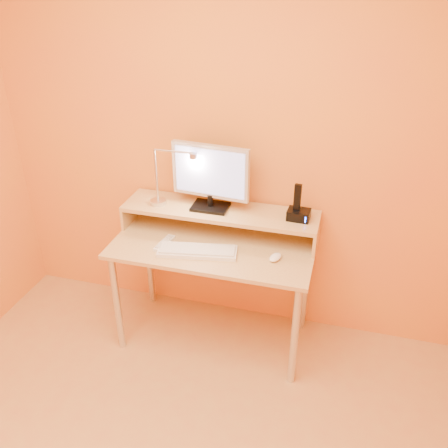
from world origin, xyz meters
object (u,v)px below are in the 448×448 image
(keyboard, at_px, (197,251))
(remote_control, at_px, (164,243))
(monitor_panel, at_px, (210,171))
(mouse, at_px, (275,257))
(lamp_base, at_px, (158,202))
(phone_dock, at_px, (299,215))

(keyboard, xyz_separation_m, remote_control, (-0.22, 0.04, -0.00))
(monitor_panel, relative_size, keyboard, 1.05)
(monitor_panel, bearing_deg, mouse, -21.54)
(keyboard, bearing_deg, lamp_base, 134.14)
(lamp_base, bearing_deg, monitor_panel, 6.92)
(keyboard, height_order, mouse, mouse)
(mouse, xyz_separation_m, remote_control, (-0.67, -0.01, -0.01))
(monitor_panel, relative_size, lamp_base, 4.77)
(remote_control, bearing_deg, lamp_base, 126.42)
(lamp_base, xyz_separation_m, phone_dock, (0.87, 0.03, 0.02))
(remote_control, bearing_deg, monitor_panel, 55.83)
(monitor_panel, relative_size, mouse, 4.84)
(monitor_panel, xyz_separation_m, lamp_base, (-0.33, -0.04, -0.23))
(lamp_base, relative_size, phone_dock, 0.77)
(monitor_panel, distance_m, phone_dock, 0.58)
(phone_dock, bearing_deg, mouse, -109.44)
(monitor_panel, relative_size, phone_dock, 3.67)
(phone_dock, xyz_separation_m, mouse, (-0.09, -0.22, -0.17))
(lamp_base, bearing_deg, phone_dock, 1.98)
(phone_dock, height_order, remote_control, phone_dock)
(phone_dock, xyz_separation_m, keyboard, (-0.54, -0.27, -0.18))
(monitor_panel, xyz_separation_m, remote_control, (-0.22, -0.24, -0.39))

